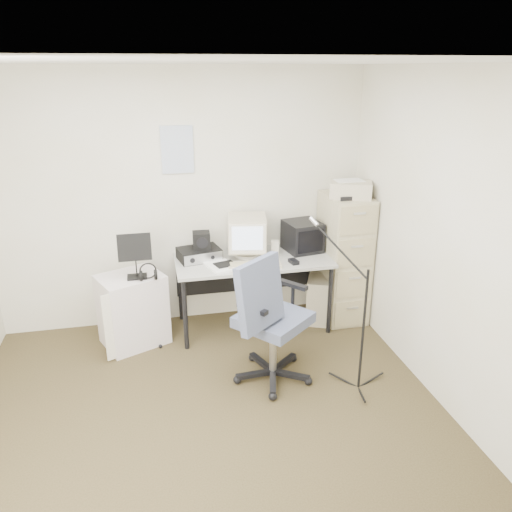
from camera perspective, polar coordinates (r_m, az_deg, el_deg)
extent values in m
cube|color=#342D19|center=(3.88, -5.19, -19.02)|extent=(3.60, 3.60, 0.01)
cube|color=white|center=(2.98, -6.85, 21.16)|extent=(3.60, 3.60, 0.01)
cube|color=silver|center=(4.93, -8.45, 6.20)|extent=(3.60, 0.02, 2.50)
cube|color=silver|center=(1.72, 2.06, -24.55)|extent=(3.60, 0.02, 2.50)
cube|color=silver|center=(3.84, 21.76, 0.70)|extent=(0.02, 3.60, 2.50)
cube|color=white|center=(4.82, -9.00, 11.91)|extent=(0.30, 0.02, 0.44)
cube|color=#BFB596|center=(5.17, 9.93, -0.20)|extent=(0.40, 0.60, 1.30)
cube|color=beige|center=(4.90, 10.76, 7.47)|extent=(0.46, 0.40, 0.15)
cube|color=#AEAE9F|center=(4.99, -0.34, -4.23)|extent=(1.50, 0.70, 0.73)
cube|color=beige|center=(4.86, -1.03, 2.25)|extent=(0.42, 0.44, 0.40)
cube|color=black|center=(5.04, 5.32, 2.28)|extent=(0.38, 0.40, 0.30)
cube|color=beige|center=(4.93, 2.18, 0.96)|extent=(0.09, 0.09, 0.14)
cube|color=beige|center=(4.65, -0.17, -1.03)|extent=(0.51, 0.22, 0.03)
cube|color=black|center=(4.74, 4.33, -0.64)|extent=(0.09, 0.12, 0.03)
cube|color=black|center=(4.84, -6.53, 0.24)|extent=(0.44, 0.35, 0.11)
cube|color=black|center=(4.79, -6.26, 1.79)|extent=(0.17, 0.16, 0.16)
cube|color=white|center=(4.65, -4.05, -1.16)|extent=(0.31, 0.36, 0.02)
cube|color=beige|center=(5.26, 7.22, -4.56)|extent=(0.41, 0.55, 0.47)
cube|color=slate|center=(4.07, 2.01, -7.00)|extent=(0.94, 0.94, 1.15)
cube|color=silver|center=(4.84, -13.90, -5.97)|extent=(0.69, 0.63, 0.69)
cube|color=black|center=(4.57, -13.64, 0.06)|extent=(0.33, 0.26, 0.43)
torus|color=black|center=(4.56, -12.21, -2.04)|extent=(0.21, 0.21, 0.03)
cylinder|color=black|center=(3.99, 12.32, -6.33)|extent=(0.03, 0.03, 1.37)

